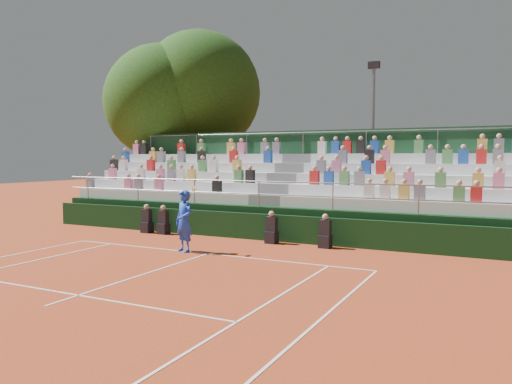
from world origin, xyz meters
The scene contains 8 objects.
ground centered at (0.00, 0.00, 0.00)m, with size 90.00×90.00×0.00m, color #A83D1C.
courtside_wall centered at (0.00, 3.20, 0.50)m, with size 20.00×0.15×1.00m, color black.
line_officials centered at (-1.13, 2.75, 0.48)m, with size 8.18×0.40×1.19m.
grandstand centered at (0.01, 6.44, 1.08)m, with size 20.00×5.20×4.40m.
tennis_player centered at (-0.88, -0.05, 1.03)m, with size 0.96×0.71×2.22m.
tree_west centered at (-10.05, 10.84, 6.45)m, with size 6.83×6.83×9.88m.
tree_east centered at (-8.31, 12.33, 7.08)m, with size 7.42×7.42×10.80m.
floodlight_mast centered at (2.32, 12.44, 4.71)m, with size 0.60×0.25×8.07m.
Camera 1 is at (8.62, -13.62, 3.14)m, focal length 35.00 mm.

